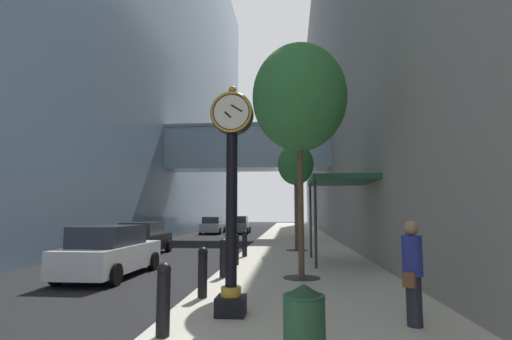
% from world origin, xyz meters
% --- Properties ---
extents(ground_plane, '(110.00, 110.00, 0.00)m').
position_xyz_m(ground_plane, '(0.00, 27.00, 0.00)').
color(ground_plane, black).
rests_on(ground_plane, ground).
extents(sidewalk_right, '(5.61, 80.00, 0.14)m').
position_xyz_m(sidewalk_right, '(2.81, 30.00, 0.07)').
color(sidewalk_right, beige).
rests_on(sidewalk_right, ground).
extents(building_block_left, '(22.38, 80.00, 39.00)m').
position_xyz_m(building_block_left, '(-11.90, 29.99, 19.43)').
color(building_block_left, '#758EA8').
rests_on(building_block_left, ground).
extents(building_block_right, '(9.00, 80.00, 31.29)m').
position_xyz_m(building_block_right, '(10.11, 30.00, 15.64)').
color(building_block_right, gray).
rests_on(building_block_right, ground).
extents(street_clock, '(0.84, 0.55, 4.47)m').
position_xyz_m(street_clock, '(1.26, 5.08, 2.59)').
color(street_clock, black).
rests_on(street_clock, sidewalk_right).
extents(bollard_nearest, '(0.23, 0.23, 1.14)m').
position_xyz_m(bollard_nearest, '(0.39, 3.76, 0.73)').
color(bollard_nearest, black).
rests_on(bollard_nearest, sidewalk_right).
extents(bollard_second, '(0.23, 0.23, 1.14)m').
position_xyz_m(bollard_second, '(0.39, 6.51, 0.73)').
color(bollard_second, black).
rests_on(bollard_second, sidewalk_right).
extents(bollard_third, '(0.23, 0.23, 1.14)m').
position_xyz_m(bollard_third, '(0.39, 9.26, 0.73)').
color(bollard_third, black).
rests_on(bollard_third, sidewalk_right).
extents(bollard_fourth, '(0.23, 0.23, 1.14)m').
position_xyz_m(bollard_fourth, '(0.39, 12.02, 0.73)').
color(bollard_fourth, black).
rests_on(bollard_fourth, sidewalk_right).
extents(bollard_fifth, '(0.23, 0.23, 1.14)m').
position_xyz_m(bollard_fifth, '(0.39, 14.77, 0.73)').
color(bollard_fifth, black).
rests_on(bollard_fifth, sidewalk_right).
extents(street_tree_near, '(2.93, 2.93, 7.18)m').
position_xyz_m(street_tree_near, '(2.72, 9.34, 5.62)').
color(street_tree_near, '#333335').
rests_on(street_tree_near, sidewalk_right).
extents(street_tree_mid_near, '(1.87, 1.87, 5.51)m').
position_xyz_m(street_tree_mid_near, '(2.72, 17.67, 4.52)').
color(street_tree_mid_near, '#333335').
rests_on(street_tree_mid_near, sidewalk_right).
extents(trash_bin, '(0.53, 0.53, 1.05)m').
position_xyz_m(trash_bin, '(2.56, 2.59, 0.68)').
color(trash_bin, '#234C33').
rests_on(trash_bin, sidewalk_right).
extents(pedestrian_walking, '(0.47, 0.52, 1.79)m').
position_xyz_m(pedestrian_walking, '(4.50, 4.65, 1.09)').
color(pedestrian_walking, '#23232D').
rests_on(pedestrian_walking, sidewalk_right).
extents(storefront_awning, '(2.40, 3.60, 3.30)m').
position_xyz_m(storefront_awning, '(4.37, 12.96, 3.28)').
color(storefront_awning, '#235138').
rests_on(storefront_awning, sidewalk_right).
extents(car_silver_near, '(2.15, 4.53, 1.64)m').
position_xyz_m(car_silver_near, '(-5.13, 34.90, 0.80)').
color(car_silver_near, '#B7BABF').
rests_on(car_silver_near, ground).
extents(car_grey_mid, '(2.18, 4.19, 1.72)m').
position_xyz_m(car_grey_mid, '(-2.59, 35.20, 0.83)').
color(car_grey_mid, slate).
rests_on(car_grey_mid, ground).
extents(car_black_far, '(2.06, 4.16, 1.59)m').
position_xyz_m(car_black_far, '(-4.82, 16.23, 0.78)').
color(car_black_far, black).
rests_on(car_black_far, ground).
extents(car_white_trailing, '(1.95, 4.52, 1.65)m').
position_xyz_m(car_white_trailing, '(-3.42, 9.83, 0.80)').
color(car_white_trailing, silver).
rests_on(car_white_trailing, ground).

